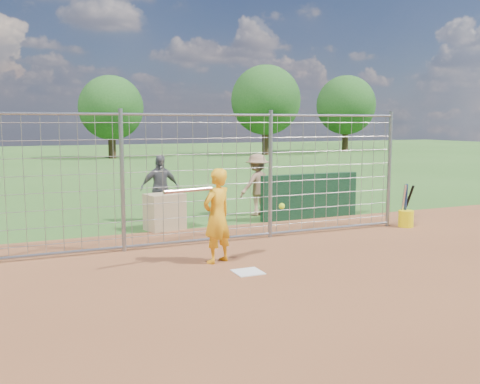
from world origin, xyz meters
name	(u,v)px	position (x,y,z in m)	size (l,w,h in m)	color
ground	(243,270)	(0.00, 0.00, 0.00)	(100.00, 100.00, 0.00)	#2D591E
infield_dirt	(353,337)	(0.00, -3.00, 0.01)	(18.00, 18.00, 0.00)	brown
home_plate	(248,272)	(0.00, -0.20, 0.01)	(0.43, 0.43, 0.02)	silver
dugout_wall	(310,196)	(3.40, 3.60, 0.55)	(2.60, 0.20, 1.10)	#11381E
batter	(217,216)	(-0.22, 0.58, 0.80)	(0.58, 0.38, 1.60)	#F3A115
bystander_b	(160,188)	(-0.09, 4.66, 0.80)	(0.94, 0.39, 1.60)	#515156
bystander_c	(257,185)	(2.39, 4.50, 0.78)	(1.01, 0.58, 1.56)	#936E50
equipment_bin	(165,212)	(-0.26, 3.66, 0.40)	(0.80, 0.55, 0.80)	tan
equipment_in_play	(212,194)	(-0.38, 0.37, 1.20)	(2.11, 0.27, 0.43)	silver
bucket_with_bats	(406,216)	(4.82, 1.76, 0.25)	(0.34, 0.40, 0.98)	yellow
backstop_fence	(201,180)	(0.00, 2.00, 1.26)	(9.08, 0.08, 2.60)	gray
tree_line	(112,101)	(3.13, 28.13, 3.71)	(44.66, 6.72, 6.48)	#3F2B19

